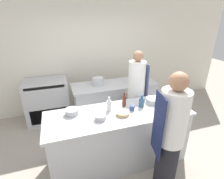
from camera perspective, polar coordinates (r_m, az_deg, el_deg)
The scene contains 17 objects.
ground_plane at distance 3.33m, azimuth 2.03°, elevation -21.54°, with size 16.00×16.00×0.00m, color #A89E8E.
wall_back at distance 4.53m, azimuth -7.20°, elevation 10.92°, with size 8.00×0.06×2.80m.
prep_counter at distance 3.02m, azimuth 2.15°, elevation -15.17°, with size 2.28×0.80×0.94m.
pass_counter at distance 4.08m, azimuth 0.82°, elevation -4.17°, with size 1.89×0.67×0.94m.
oven_range at distance 4.37m, azimuth -20.26°, elevation -3.42°, with size 0.95×0.68×0.99m.
chef_at_prep_near at distance 2.45m, azimuth 18.36°, elevation -14.49°, with size 0.40×0.38×1.77m.
chef_at_stove at distance 3.51m, azimuth 7.85°, elevation -1.62°, with size 0.35×0.33×1.75m.
bottle_olive_oil at distance 2.92m, azimuth 15.60°, elevation -4.33°, with size 0.07×0.07×0.25m.
bottle_vinegar at distance 2.92m, azimuth 9.64°, elevation -4.08°, with size 0.09×0.09×0.21m.
bottle_wine at distance 2.76m, azimuth -0.96°, elevation -5.16°, with size 0.07×0.07×0.24m.
bottle_cooking_oil at distance 2.90m, azimuth 4.01°, elevation -3.63°, with size 0.06×0.06×0.25m.
bowl_mixing_large at distance 2.69m, azimuth 3.48°, elevation -7.77°, with size 0.21×0.21×0.05m.
bowl_prep_small at distance 2.57m, azimuth -3.85°, elevation -9.04°, with size 0.16×0.16×0.07m.
bowl_ceramic_blue at distance 3.11m, azimuth 13.23°, elevation -3.50°, with size 0.24×0.24×0.09m.
bowl_wooden_salad at distance 2.76m, azimuth -12.94°, elevation -7.05°, with size 0.20×0.20×0.09m.
cup at distance 2.82m, azimuth 6.56°, elevation -5.95°, with size 0.08×0.08×0.08m.
stockpot at distance 3.79m, azimuth -4.59°, elevation 2.68°, with size 0.24×0.24×0.17m.
Camera 1 is at (-0.85, -2.22, 2.34)m, focal length 28.00 mm.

